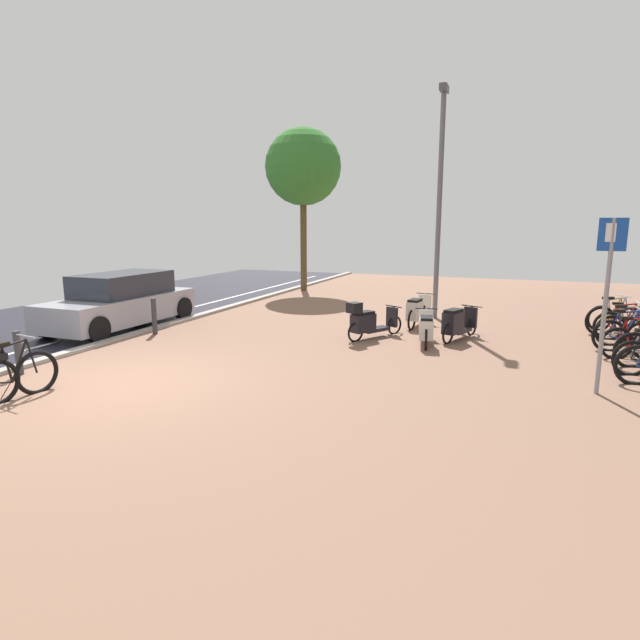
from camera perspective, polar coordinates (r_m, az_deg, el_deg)
ground at (r=8.54m, az=-14.53°, el=-8.20°), size 21.00×40.00×0.13m
bicycle_foreground at (r=9.31m, az=-30.98°, el=-5.17°), size 0.74×1.35×1.09m
bicycle_rack_03 at (r=12.06m, az=31.36°, el=-2.18°), size 1.26×0.49×0.93m
bicycle_rack_04 at (r=12.64m, az=30.79°, el=-1.53°), size 1.34×0.48×0.98m
bicycle_rack_05 at (r=13.26m, az=30.89°, el=-1.01°), size 1.36×0.48×1.00m
bicycle_rack_06 at (r=13.86m, az=30.64°, el=-0.58°), size 1.34×0.48×0.96m
bicycle_rack_07 at (r=14.44m, az=29.83°, el=-0.04°), size 1.35×0.51×1.01m
bicycle_rack_08 at (r=15.05m, az=29.59°, el=0.26°), size 1.21×0.60×0.93m
scooter_near at (r=13.72m, az=10.74°, el=0.95°), size 0.56×1.74×0.84m
scooter_mid at (r=12.33m, az=14.95°, el=-0.36°), size 0.81×1.63×0.79m
scooter_far at (r=12.11m, az=5.37°, el=-0.16°), size 1.07×1.60×0.94m
scooter_extra at (r=11.70m, az=11.67°, el=-0.95°), size 0.62×1.68×0.75m
parked_car_near at (r=14.36m, az=-21.22°, el=1.89°), size 1.79×4.21×1.41m
parking_sign at (r=9.11m, az=29.20°, el=3.07°), size 0.40×0.07×2.77m
lamp_post at (r=15.00m, az=13.12°, el=13.45°), size 0.20×0.52×6.31m
street_tree at (r=20.88m, az=-1.88°, el=16.54°), size 2.97×2.97×6.32m
bollard_near at (r=10.70m, az=-30.46°, el=-3.16°), size 0.12×0.12×0.80m
bollard_far at (r=13.23m, az=-17.90°, el=0.40°), size 0.12×0.12×0.89m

